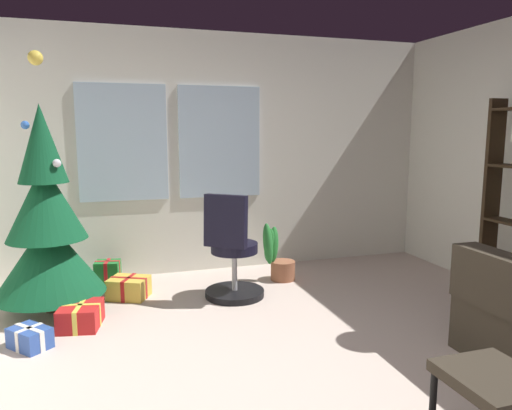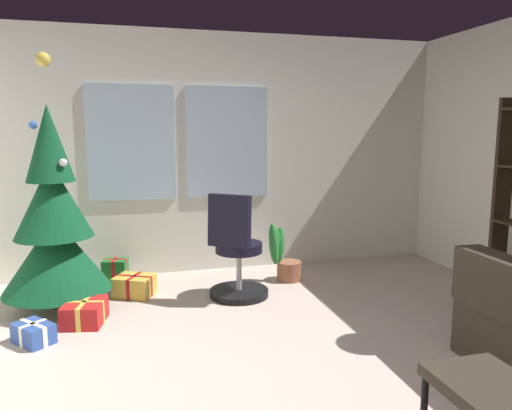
# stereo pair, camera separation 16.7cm
# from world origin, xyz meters

# --- Properties ---
(ground_plane) EXTENTS (5.13, 5.46, 0.10)m
(ground_plane) POSITION_xyz_m (0.00, 0.00, -0.05)
(ground_plane) COLOR beige
(wall_back_with_windows) EXTENTS (5.13, 0.12, 2.60)m
(wall_back_with_windows) POSITION_xyz_m (-0.02, 2.78, 1.31)
(wall_back_with_windows) COLOR silver
(wall_back_with_windows) RESTS_ON ground_plane
(footstool) EXTENTS (0.42, 0.46, 0.41)m
(footstool) POSITION_xyz_m (0.64, -0.76, 0.36)
(footstool) COLOR #322B21
(footstool) RESTS_ON ground_plane
(holiday_tree) EXTENTS (0.92, 0.92, 2.20)m
(holiday_tree) POSITION_xyz_m (-1.58, 1.90, 0.74)
(holiday_tree) COLOR #4C331E
(holiday_tree) RESTS_ON ground_plane
(gift_box_red) EXTENTS (0.37, 0.41, 0.19)m
(gift_box_red) POSITION_xyz_m (-1.33, 1.47, 0.09)
(gift_box_red) COLOR red
(gift_box_red) RESTS_ON ground_plane
(gift_box_green) EXTENTS (0.27, 0.25, 0.26)m
(gift_box_green) POSITION_xyz_m (-1.11, 2.48, 0.13)
(gift_box_green) COLOR #1E722D
(gift_box_green) RESTS_ON ground_plane
(gift_box_gold) EXTENTS (0.43, 0.40, 0.20)m
(gift_box_gold) POSITION_xyz_m (-0.92, 2.04, 0.10)
(gift_box_gold) COLOR gold
(gift_box_gold) RESTS_ON ground_plane
(gift_box_blue) EXTENTS (0.34, 0.35, 0.16)m
(gift_box_blue) POSITION_xyz_m (-1.67, 1.18, 0.07)
(gift_box_blue) COLOR #2D4C99
(gift_box_blue) RESTS_ON ground_plane
(office_chair) EXTENTS (0.59, 0.59, 1.00)m
(office_chair) POSITION_xyz_m (0.00, 1.74, 0.39)
(office_chair) COLOR black
(office_chair) RESTS_ON ground_plane
(potted_plant) EXTENTS (0.39, 0.26, 0.63)m
(potted_plant) POSITION_xyz_m (0.58, 2.12, 0.24)
(potted_plant) COLOR #95583B
(potted_plant) RESTS_ON ground_plane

